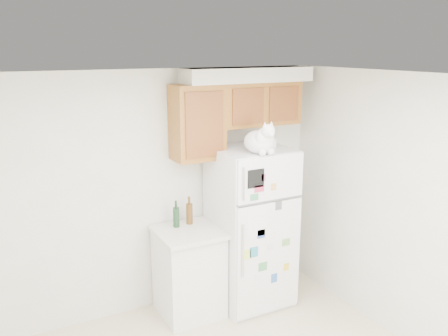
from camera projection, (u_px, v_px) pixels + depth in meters
room_shell at (244, 201)px, 3.25m from camera, size 3.84×4.04×2.52m
refrigerator at (251, 227)px, 5.02m from camera, size 0.76×0.78×1.70m
base_counter at (189, 271)px, 4.87m from camera, size 0.64×0.64×0.92m
cat at (261, 141)px, 4.55m from camera, size 0.33×0.48×0.34m
storage_box_back at (263, 139)px, 5.05m from camera, size 0.19×0.15×0.10m
storage_box_front at (267, 143)px, 4.85m from camera, size 0.16×0.12×0.09m
bottle_green at (176, 214)px, 4.80m from camera, size 0.07×0.07×0.28m
bottle_amber at (189, 210)px, 4.89m from camera, size 0.07×0.07×0.29m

